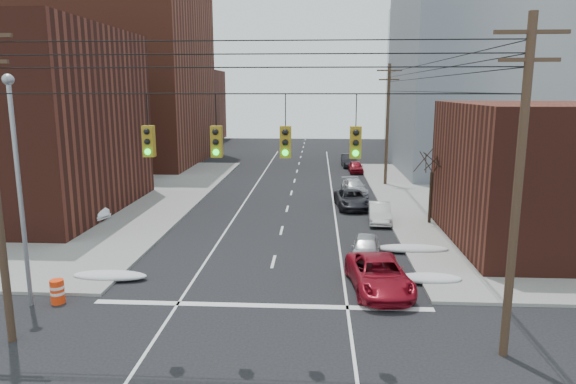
# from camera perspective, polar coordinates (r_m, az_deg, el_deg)

# --- Properties ---
(building_brick_tall) EXTENTS (24.00, 20.00, 30.00)m
(building_brick_tall) POSITION_cam_1_polar(r_m,az_deg,el_deg) (66.84, -20.62, 16.00)
(building_brick_tall) COLOR brown
(building_brick_tall) RESTS_ON ground
(building_brick_far) EXTENTS (22.00, 18.00, 12.00)m
(building_brick_far) POSITION_cam_1_polar(r_m,az_deg,el_deg) (91.66, -14.80, 9.24)
(building_brick_far) COLOR #471D15
(building_brick_far) RESTS_ON ground
(building_office) EXTENTS (22.00, 20.00, 25.00)m
(building_office) POSITION_cam_1_polar(r_m,az_deg,el_deg) (60.61, 23.09, 14.00)
(building_office) COLOR gray
(building_office) RESTS_ON ground
(building_glass) EXTENTS (20.00, 18.00, 22.00)m
(building_glass) POSITION_cam_1_polar(r_m,az_deg,el_deg) (86.00, 18.43, 12.26)
(building_glass) COLOR gray
(building_glass) RESTS_ON ground
(utility_pole_right) EXTENTS (2.20, 0.28, 11.00)m
(utility_pole_right) POSITION_cam_1_polar(r_m,az_deg,el_deg) (17.59, 24.20, 0.68)
(utility_pole_right) COLOR #473323
(utility_pole_right) RESTS_ON ground
(utility_pole_far) EXTENTS (2.20, 0.28, 11.00)m
(utility_pole_far) POSITION_cam_1_polar(r_m,az_deg,el_deg) (47.67, 10.99, 7.57)
(utility_pole_far) COLOR #473323
(utility_pole_far) RESTS_ON ground
(traffic_signals) EXTENTS (17.00, 0.42, 2.02)m
(traffic_signals) POSITION_cam_1_polar(r_m,az_deg,el_deg) (16.35, -4.17, 5.81)
(traffic_signals) COLOR black
(traffic_signals) RESTS_ON ground
(street_light) EXTENTS (0.44, 0.44, 9.32)m
(street_light) POSITION_cam_1_polar(r_m,az_deg,el_deg) (22.69, -27.83, 1.92)
(street_light) COLOR gray
(street_light) RESTS_ON ground
(bare_tree) EXTENTS (2.09, 2.20, 4.93)m
(bare_tree) POSITION_cam_1_polar(r_m,az_deg,el_deg) (34.57, 15.57, 0.21)
(bare_tree) COLOR black
(bare_tree) RESTS_ON ground
(snow_nw) EXTENTS (3.50, 1.08, 0.42)m
(snow_nw) POSITION_cam_1_polar(r_m,az_deg,el_deg) (25.62, -19.17, -8.76)
(snow_nw) COLOR silver
(snow_nw) RESTS_ON ground
(snow_ne) EXTENTS (3.00, 1.08, 0.42)m
(snow_ne) POSITION_cam_1_polar(r_m,az_deg,el_deg) (24.76, 15.40, -9.23)
(snow_ne) COLOR silver
(snow_ne) RESTS_ON ground
(snow_east_far) EXTENTS (4.00, 1.08, 0.42)m
(snow_east_far) POSITION_cam_1_polar(r_m,az_deg,el_deg) (28.94, 13.57, -6.13)
(snow_east_far) COLOR silver
(snow_east_far) RESTS_ON ground
(red_pickup) EXTENTS (2.88, 5.37, 1.43)m
(red_pickup) POSITION_cam_1_polar(r_m,az_deg,el_deg) (23.24, 10.07, -9.03)
(red_pickup) COLOR maroon
(red_pickup) RESTS_ON ground
(parked_car_a) EXTENTS (1.95, 3.84, 1.25)m
(parked_car_a) POSITION_cam_1_polar(r_m,az_deg,el_deg) (27.24, 8.66, -6.12)
(parked_car_a) COLOR #AFB0B4
(parked_car_a) RESTS_ON ground
(parked_car_b) EXTENTS (1.63, 4.02, 1.30)m
(parked_car_b) POSITION_cam_1_polar(r_m,az_deg,el_deg) (34.79, 10.14, -2.30)
(parked_car_b) COLOR silver
(parked_car_b) RESTS_ON ground
(parked_car_c) EXTENTS (2.64, 4.99, 1.34)m
(parked_car_c) POSITION_cam_1_polar(r_m,az_deg,el_deg) (38.74, 7.07, -0.78)
(parked_car_c) COLOR black
(parked_car_c) RESTS_ON ground
(parked_car_d) EXTENTS (2.29, 4.47, 1.24)m
(parked_car_d) POSITION_cam_1_polar(r_m,az_deg,el_deg) (43.80, 7.37, 0.55)
(parked_car_d) COLOR #BABAC0
(parked_car_d) RESTS_ON ground
(parked_car_e) EXTENTS (1.51, 3.63, 1.23)m
(parked_car_e) POSITION_cam_1_polar(r_m,az_deg,el_deg) (55.32, 7.54, 2.78)
(parked_car_e) COLOR maroon
(parked_car_e) RESTS_ON ground
(parked_car_f) EXTENTS (1.75, 4.49, 1.46)m
(parked_car_f) POSITION_cam_1_polar(r_m,az_deg,el_deg) (59.59, 6.78, 3.52)
(parked_car_f) COLOR black
(parked_car_f) RESTS_ON ground
(lot_car_a) EXTENTS (4.04, 2.50, 1.26)m
(lot_car_a) POSITION_cam_1_polar(r_m,az_deg,el_deg) (37.12, -21.97, -1.89)
(lot_car_a) COLOR white
(lot_car_a) RESTS_ON sidewalk_nw
(lot_car_b) EXTENTS (5.53, 4.14, 1.40)m
(lot_car_b) POSITION_cam_1_polar(r_m,az_deg,el_deg) (44.29, -19.72, 0.39)
(lot_car_b) COLOR #A8A7AC
(lot_car_b) RESTS_ON sidewalk_nw
(lot_car_c) EXTENTS (4.87, 3.04, 1.32)m
(lot_car_c) POSITION_cam_1_polar(r_m,az_deg,el_deg) (38.95, -26.12, -1.59)
(lot_car_c) COLOR black
(lot_car_c) RESTS_ON sidewalk_nw
(lot_car_d) EXTENTS (4.05, 1.71, 1.37)m
(lot_car_d) POSITION_cam_1_polar(r_m,az_deg,el_deg) (45.61, -22.19, 0.50)
(lot_car_d) COLOR silver
(lot_car_d) RESTS_ON sidewalk_nw
(construction_barrel) EXTENTS (0.68, 0.68, 1.01)m
(construction_barrel) POSITION_cam_1_polar(r_m,az_deg,el_deg) (23.67, -24.25, -10.03)
(construction_barrel) COLOR #FF380D
(construction_barrel) RESTS_ON ground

